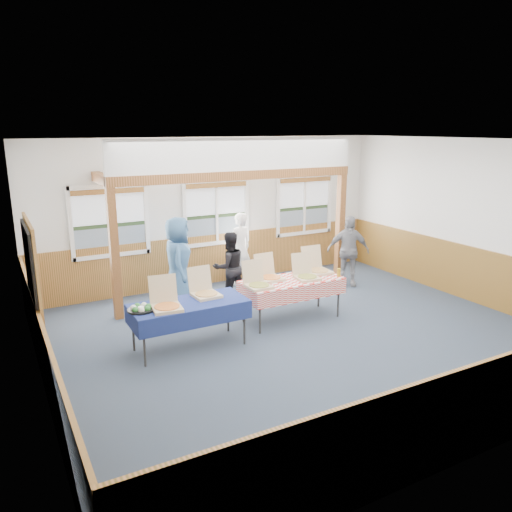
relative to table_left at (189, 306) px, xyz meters
The scene contains 31 objects.
floor 2.00m from the table_left, 15.31° to the right, with size 8.00×8.00×0.00m, color #27303F.
ceiling 3.13m from the table_left, 15.31° to the right, with size 8.00×8.00×0.00m, color white.
wall_back 3.62m from the table_left, 58.95° to the left, with size 8.00×8.00×0.00m, color silver.
wall_front 4.48m from the table_left, 65.64° to the right, with size 8.00×8.00×0.00m, color silver.
wall_left 2.42m from the table_left, 167.26° to the right, with size 8.00×8.00×0.00m, color silver.
wall_right 5.90m from the table_left, ahead, with size 8.00×8.00×0.00m, color silver.
wainscot_back 3.49m from the table_left, 58.74° to the left, with size 7.98×0.05×1.10m, color brown.
wainscot_front 4.37m from the table_left, 65.51° to the right, with size 7.98×0.05×1.10m, color brown.
wainscot_left 2.23m from the table_left, 167.12° to the right, with size 0.05×6.98×1.10m, color brown.
wainscot_right 5.81m from the table_left, ahead, with size 0.05×6.98×1.10m, color brown.
cased_opening 2.22m from the table_left, 169.35° to the left, with size 0.06×1.30×2.10m, color #2F2F2F.
window_left 3.16m from the table_left, 99.42° to the left, with size 1.56×0.10×1.46m.
window_mid 3.61m from the table_left, 58.59° to the left, with size 1.56×0.10×1.46m.
window_right 5.16m from the table_left, 35.79° to the left, with size 1.56×0.10×1.46m.
post_left 2.00m from the table_left, 110.96° to the left, with size 0.15×0.15×2.40m, color #5D3714.
post_right 4.70m from the table_left, 22.73° to the left, with size 0.15×0.15×2.40m, color #5D3714.
cross_beam 3.12m from the table_left, 44.93° to the left, with size 5.15×0.18×0.18m, color #5D3714.
table_left is the anchor object (origin of this frame).
table_right 2.08m from the table_left, ahead, with size 1.94×1.15×0.76m.
pizza_box_a 0.43m from the table_left, 164.89° to the right, with size 0.48×0.57×0.46m.
pizza_box_b 0.40m from the table_left, 25.10° to the left, with size 0.43×0.52×0.44m.
pizza_box_c 1.33m from the table_left, ahead, with size 0.40×0.49×0.43m.
pizza_box_d 1.78m from the table_left, 14.77° to the left, with size 0.40×0.49×0.43m.
pizza_box_e 2.33m from the table_left, ahead, with size 0.44×0.52×0.43m.
pizza_box_f 2.75m from the table_left, ahead, with size 0.45×0.54×0.47m.
veggie_tray 0.76m from the table_left, behind, with size 0.41×0.41×0.09m.
drink_glass 2.92m from the table_left, ahead, with size 0.07×0.07×0.15m, color #A5811B.
woman_white 3.41m from the table_left, 49.90° to the left, with size 0.59×0.39×1.61m, color white.
woman_black 2.26m from the table_left, 48.41° to the left, with size 0.69×0.54×1.41m, color black.
man_blue 2.12m from the table_left, 74.48° to the left, with size 0.85×0.55×1.74m, color #355C85.
person_grey 4.47m from the table_left, 18.30° to the left, with size 0.91×0.38×1.55m, color gray.
Camera 1 is at (-4.37, -6.44, 3.40)m, focal length 35.00 mm.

